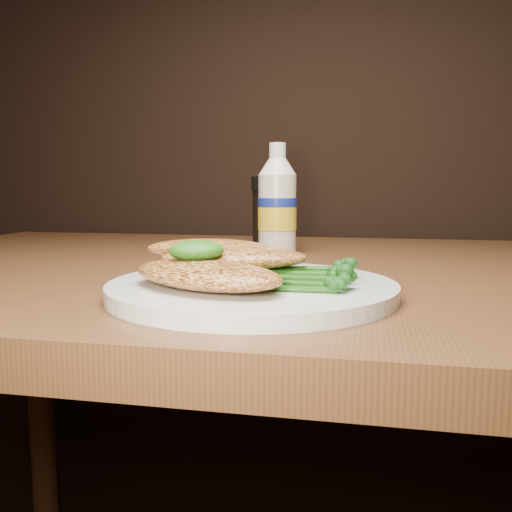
# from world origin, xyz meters

# --- Properties ---
(plate) EXTENTS (0.27, 0.27, 0.01)m
(plate) POSITION_xyz_m (0.07, 0.82, 0.76)
(plate) COLOR silver
(plate) RESTS_ON dining_table
(chicken_front) EXTENTS (0.18, 0.14, 0.02)m
(chicken_front) POSITION_xyz_m (0.04, 0.78, 0.78)
(chicken_front) COLOR #D78D44
(chicken_front) RESTS_ON plate
(chicken_mid) EXTENTS (0.15, 0.09, 0.02)m
(chicken_mid) POSITION_xyz_m (0.05, 0.84, 0.78)
(chicken_mid) COLOR #D78D44
(chicken_mid) RESTS_ON plate
(chicken_back) EXTENTS (0.13, 0.08, 0.02)m
(chicken_back) POSITION_xyz_m (0.02, 0.86, 0.79)
(chicken_back) COLOR #D78D44
(chicken_back) RESTS_ON plate
(pesto_front) EXTENTS (0.06, 0.06, 0.02)m
(pesto_front) POSITION_xyz_m (0.03, 0.80, 0.80)
(pesto_front) COLOR #113708
(pesto_front) RESTS_ON chicken_front
(broccolini_bundle) EXTENTS (0.14, 0.11, 0.02)m
(broccolini_bundle) POSITION_xyz_m (0.12, 0.82, 0.77)
(broccolini_bundle) COLOR #1C5011
(broccolini_bundle) RESTS_ON plate
(mayo_bottle) EXTENTS (0.07, 0.07, 0.17)m
(mayo_bottle) POSITION_xyz_m (0.04, 1.16, 0.83)
(mayo_bottle) COLOR beige
(mayo_bottle) RESTS_ON dining_table
(pepper_grinder) EXTENTS (0.06, 0.06, 0.12)m
(pepper_grinder) POSITION_xyz_m (0.02, 1.21, 0.81)
(pepper_grinder) COLOR black
(pepper_grinder) RESTS_ON dining_table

